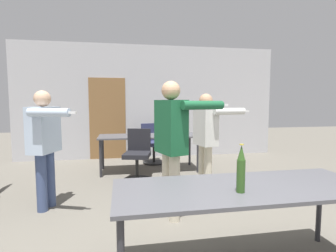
{
  "coord_description": "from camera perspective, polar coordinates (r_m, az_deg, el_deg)",
  "views": [
    {
      "loc": [
        -0.78,
        -1.5,
        1.44
      ],
      "look_at": [
        -0.11,
        2.19,
        1.1
      ],
      "focal_mm": 28.0,
      "sensor_mm": 36.0,
      "label": 1
    }
  ],
  "objects": [
    {
      "name": "person_near_casual",
      "position": [
        4.19,
        8.32,
        -1.65
      ],
      "size": [
        0.8,
        0.62,
        1.58
      ],
      "rotation": [
        0.0,
        0.0,
        -1.39
      ],
      "color": "beige",
      "rests_on": "ground_plane"
    },
    {
      "name": "office_chair_far_left",
      "position": [
        4.93,
        -6.63,
        -6.53
      ],
      "size": [
        0.56,
        0.61,
        0.94
      ],
      "rotation": [
        0.0,
        0.0,
        2.9
      ],
      "color": "black",
      "rests_on": "ground_plane"
    },
    {
      "name": "person_right_polo",
      "position": [
        3.85,
        -25.21,
        -2.56
      ],
      "size": [
        0.69,
        0.79,
        1.6
      ],
      "rotation": [
        0.0,
        0.0,
        -1.91
      ],
      "color": "#3D4C75",
      "rests_on": "ground_plane"
    },
    {
      "name": "conference_table_far",
      "position": [
        5.49,
        -4.17,
        -2.68
      ],
      "size": [
        2.06,
        0.77,
        0.75
      ],
      "color": "#4C4C51",
      "rests_on": "ground_plane"
    },
    {
      "name": "person_center_tall",
      "position": [
        3.19,
        0.85,
        -2.32
      ],
      "size": [
        0.89,
        0.6,
        1.7
      ],
      "rotation": [
        0.0,
        0.0,
        -1.25
      ],
      "color": "beige",
      "rests_on": "ground_plane"
    },
    {
      "name": "beer_bottle",
      "position": [
        2.09,
        15.61,
        -9.14
      ],
      "size": [
        0.07,
        0.07,
        0.37
      ],
      "color": "#2D511E",
      "rests_on": "conference_table_near"
    },
    {
      "name": "office_chair_side_rolled",
      "position": [
        6.27,
        -3.35,
        -4.04
      ],
      "size": [
        0.56,
        0.62,
        0.93
      ],
      "rotation": [
        0.0,
        0.0,
        3.39
      ],
      "color": "black",
      "rests_on": "ground_plane"
    },
    {
      "name": "conference_table_near",
      "position": [
        2.32,
        16.27,
        -13.9
      ],
      "size": [
        2.14,
        0.79,
        0.75
      ],
      "color": "#4C4C51",
      "rests_on": "ground_plane"
    },
    {
      "name": "drink_cup",
      "position": [
        5.51,
        -1.54,
        -1.49
      ],
      "size": [
        0.07,
        0.07,
        0.09
      ],
      "color": "#232328",
      "rests_on": "conference_table_far"
    },
    {
      "name": "back_wall",
      "position": [
        6.88,
        -4.05,
        5.19
      ],
      "size": [
        6.74,
        0.12,
        2.9
      ],
      "color": "#BCBCC1",
      "rests_on": "ground_plane"
    }
  ]
}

